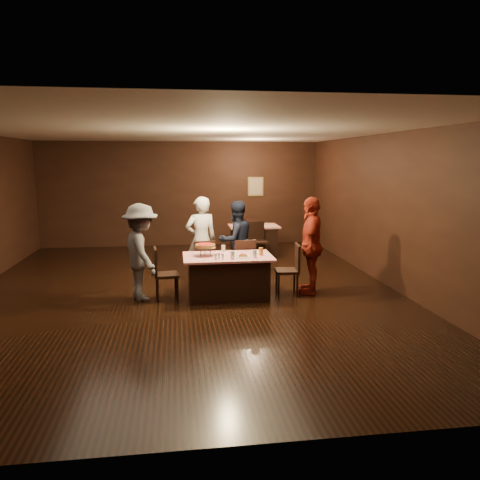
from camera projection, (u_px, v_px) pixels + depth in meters
name	position (u px, v px, depth m)	size (l,w,h in m)	color
room	(184.00, 179.00, 8.58)	(10.00, 10.04, 3.02)	black
main_table	(228.00, 276.00, 8.50)	(1.60, 1.00, 0.77)	#AC0B17
back_table	(254.00, 240.00, 12.38)	(1.30, 0.90, 0.77)	red
chair_far_left	(203.00, 263.00, 9.16)	(0.42, 0.42, 0.95)	black
chair_far_right	(244.00, 262.00, 9.27)	(0.42, 0.42, 0.95)	black
chair_end_left	(167.00, 274.00, 8.34)	(0.42, 0.42, 0.95)	black
chair_end_right	(287.00, 270.00, 8.63)	(0.42, 0.42, 0.95)	black
chair_back_near	(258.00, 241.00, 11.69)	(0.42, 0.42, 0.95)	black
chair_back_far	(250.00, 233.00, 12.95)	(0.42, 0.42, 0.95)	black
diner_white_jacket	(201.00, 240.00, 9.47)	(0.64, 0.42, 1.76)	silver
diner_navy_hoodie	(236.00, 240.00, 9.73)	(0.80, 0.62, 1.65)	black
diner_grey_knit	(141.00, 252.00, 8.27)	(1.12, 0.64, 1.73)	#57575B
diner_red_shirt	(311.00, 245.00, 8.69)	(1.06, 0.44, 1.81)	maroon
pizza_stand	(205.00, 246.00, 8.40)	(0.38, 0.38, 0.22)	black
plate_with_slice	(243.00, 256.00, 8.29)	(0.25, 0.25, 0.06)	white
plate_empty	(256.00, 253.00, 8.65)	(0.25, 0.25, 0.01)	white
glass_front_left	(232.00, 255.00, 8.14)	(0.08, 0.08, 0.14)	silver
glass_front_right	(255.00, 254.00, 8.24)	(0.08, 0.08, 0.14)	silver
glass_amber	(261.00, 252.00, 8.46)	(0.08, 0.08, 0.14)	#BF7F26
glass_back	(223.00, 249.00, 8.71)	(0.08, 0.08, 0.14)	silver
condiments	(219.00, 256.00, 8.13)	(0.17, 0.10, 0.09)	silver
napkin_center	(244.00, 255.00, 8.47)	(0.16, 0.16, 0.01)	white
napkin_left	(220.00, 256.00, 8.37)	(0.16, 0.16, 0.01)	white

